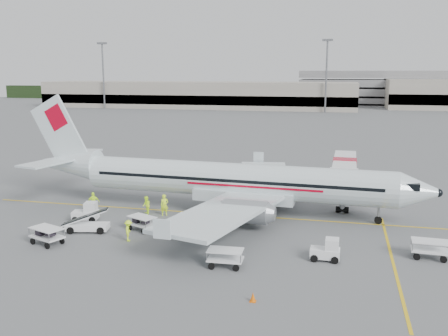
{
  "coord_description": "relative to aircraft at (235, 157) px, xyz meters",
  "views": [
    {
      "loc": [
        10.29,
        -41.45,
        12.41
      ],
      "look_at": [
        0.0,
        2.0,
        3.8
      ],
      "focal_mm": 40.0,
      "sensor_mm": 36.0,
      "label": 1
    }
  ],
  "objects": [
    {
      "name": "cart_empty_a",
      "position": [
        2.07,
        -12.68,
        -4.44
      ],
      "size": [
        2.34,
        1.45,
        1.19
      ],
      "primitive_type": null,
      "rotation": [
        0.0,
        0.0,
        0.04
      ],
      "color": "white",
      "rests_on": "ground"
    },
    {
      "name": "mast_west",
      "position": [
        -71.28,
        117.08,
        5.97
      ],
      "size": [
        3.2,
        1.2,
        22.0
      ],
      "primitive_type": null,
      "color": "slate",
      "rests_on": "ground"
    },
    {
      "name": "crew_d",
      "position": [
        -12.43,
        -2.78,
        -4.13
      ],
      "size": [
        1.15,
        0.85,
        1.81
      ],
      "primitive_type": "imported",
      "rotation": [
        0.0,
        0.0,
        3.59
      ],
      "color": "#D2FF24",
      "rests_on": "ground"
    },
    {
      "name": "crew_a",
      "position": [
        -5.82,
        -2.42,
        -4.09
      ],
      "size": [
        0.82,
        0.71,
        1.89
      ],
      "primitive_type": "imported",
      "rotation": [
        0.0,
        0.0,
        0.47
      ],
      "color": "#D2FF24",
      "rests_on": "ground"
    },
    {
      "name": "tug_mid",
      "position": [
        -2.88,
        -7.42,
        -4.14
      ],
      "size": [
        2.48,
        1.67,
        1.77
      ],
      "primitive_type": null,
      "rotation": [
        0.0,
        0.0,
        -0.16
      ],
      "color": "white",
      "rests_on": "ground"
    },
    {
      "name": "parking_garage",
      "position": [
        23.72,
        159.08,
        1.97
      ],
      "size": [
        62.0,
        24.0,
        14.0
      ],
      "primitive_type": null,
      "color": "slate",
      "rests_on": "ground"
    },
    {
      "name": "belt_loader",
      "position": [
        -10.18,
        -8.09,
        -3.85
      ],
      "size": [
        4.59,
        2.51,
        2.35
      ],
      "primitive_type": null,
      "rotation": [
        0.0,
        0.0,
        0.21
      ],
      "color": "white",
      "rests_on": "ground"
    },
    {
      "name": "tug_fore",
      "position": [
        8.3,
        -9.96,
        -4.27
      ],
      "size": [
        1.97,
        1.14,
        1.52
      ],
      "primitive_type": null,
      "rotation": [
        0.0,
        0.0,
        -0.01
      ],
      "color": "white",
      "rests_on": "ground"
    },
    {
      "name": "cart_loaded_a",
      "position": [
        -11.61,
        -11.47,
        -4.39
      ],
      "size": [
        2.8,
        2.23,
        1.27
      ],
      "primitive_type": null,
      "rotation": [
        0.0,
        0.0,
        -0.37
      ],
      "color": "white",
      "rests_on": "ground"
    },
    {
      "name": "treeline",
      "position": [
        -1.28,
        174.08,
        -2.03
      ],
      "size": [
        300.0,
        3.0,
        6.0
      ],
      "primitive_type": null,
      "color": "black",
      "rests_on": "ground"
    },
    {
      "name": "terminal_west",
      "position": [
        -41.28,
        129.08,
        -0.53
      ],
      "size": [
        110.0,
        22.0,
        9.0
      ],
      "primitive_type": null,
      "color": "gray",
      "rests_on": "ground"
    },
    {
      "name": "cone_port",
      "position": [
        -3.4,
        18.64,
        -4.68
      ],
      "size": [
        0.43,
        0.43,
        0.7
      ],
      "primitive_type": "cone",
      "color": "#ED6206",
      "rests_on": "ground"
    },
    {
      "name": "aircraft",
      "position": [
        0.0,
        0.0,
        0.0
      ],
      "size": [
        38.0,
        30.55,
        10.06
      ],
      "primitive_type": null,
      "rotation": [
        0.0,
        0.0,
        -0.05
      ],
      "color": "silver",
      "rests_on": "ground"
    },
    {
      "name": "stripe_cross",
      "position": [
        12.72,
        -8.92,
        -5.02
      ],
      "size": [
        0.2,
        20.0,
        0.01
      ],
      "primitive_type": "cube",
      "color": "yellow",
      "rests_on": "ground"
    },
    {
      "name": "cart_loaded_b",
      "position": [
        -6.11,
        -6.82,
        -4.45
      ],
      "size": [
        2.58,
        2.13,
        1.16
      ],
      "primitive_type": null,
      "rotation": [
        0.0,
        0.0,
        -0.43
      ],
      "color": "white",
      "rests_on": "ground"
    },
    {
      "name": "tug_aft",
      "position": [
        -11.77,
        -5.52,
        -4.22
      ],
      "size": [
        2.32,
        1.63,
        1.63
      ],
      "primitive_type": null,
      "rotation": [
        0.0,
        0.0,
        0.22
      ],
      "color": "white",
      "rests_on": "ground"
    },
    {
      "name": "stripe_lead",
      "position": [
        -1.28,
        -0.92,
        -5.02
      ],
      "size": [
        44.0,
        0.2,
        0.01
      ],
      "primitive_type": "cube",
      "color": "yellow",
      "rests_on": "ground"
    },
    {
      "name": "jet_bridge",
      "position": [
        9.48,
        7.56,
        -3.04
      ],
      "size": [
        3.09,
        15.23,
        3.99
      ],
      "primitive_type": null,
      "rotation": [
        0.0,
        0.0,
        -0.02
      ],
      "color": "white",
      "rests_on": "ground"
    },
    {
      "name": "crew_c",
      "position": [
        -6.1,
        -9.41,
        -4.23
      ],
      "size": [
        0.89,
        1.17,
        1.6
      ],
      "primitive_type": "imported",
      "rotation": [
        0.0,
        0.0,
        1.89
      ],
      "color": "#D2FF24",
      "rests_on": "ground"
    },
    {
      "name": "crew_b",
      "position": [
        -7.51,
        -2.42,
        -4.22
      ],
      "size": [
        0.95,
        1.0,
        1.62
      ],
      "primitive_type": "imported",
      "rotation": [
        0.0,
        0.0,
        -0.96
      ],
      "color": "#D2FF24",
      "rests_on": "ground"
    },
    {
      "name": "cone_stbd",
      "position": [
        4.68,
        -17.17,
        -4.75
      ],
      "size": [
        0.34,
        0.34,
        0.56
      ],
      "primitive_type": "cone",
      "color": "#ED6206",
      "rests_on": "ground"
    },
    {
      "name": "mast_center",
      "position": [
        3.72,
        117.08,
        5.97
      ],
      "size": [
        3.2,
        1.2,
        22.0
      ],
      "primitive_type": null,
      "color": "slate",
      "rests_on": "ground"
    },
    {
      "name": "ground",
      "position": [
        -1.28,
        -0.92,
        -5.03
      ],
      "size": [
        360.0,
        360.0,
        0.0
      ],
      "primitive_type": "plane",
      "color": "#56595B"
    },
    {
      "name": "cart_empty_b",
      "position": [
        15.17,
        -7.99,
        -4.41
      ],
      "size": [
        2.47,
        1.56,
        1.25
      ],
      "primitive_type": null,
      "rotation": [
        0.0,
        0.0,
        -0.06
      ],
      "color": "white",
      "rests_on": "ground"
    }
  ]
}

